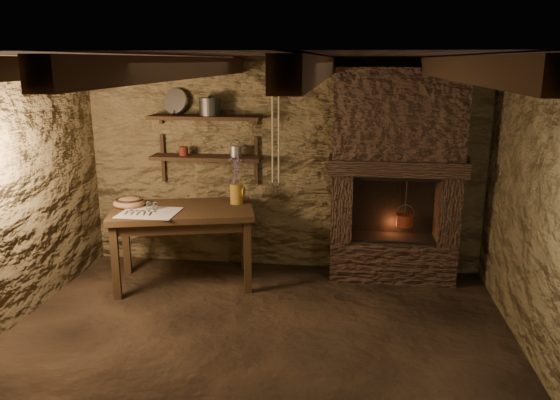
# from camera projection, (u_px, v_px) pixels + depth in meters

# --- Properties ---
(floor) EXTENTS (4.50, 4.50, 0.00)m
(floor) POSITION_uv_depth(u_px,v_px,m) (253.00, 350.00, 4.59)
(floor) COLOR black
(floor) RESTS_ON ground
(back_wall) EXTENTS (4.50, 0.04, 2.40)m
(back_wall) POSITION_uv_depth(u_px,v_px,m) (283.00, 166.00, 6.21)
(back_wall) COLOR #4A3B22
(back_wall) RESTS_ON floor
(front_wall) EXTENTS (4.50, 0.04, 2.40)m
(front_wall) POSITION_uv_depth(u_px,v_px,m) (169.00, 336.00, 2.37)
(front_wall) COLOR #4A3B22
(front_wall) RESTS_ON floor
(right_wall) EXTENTS (0.04, 4.00, 2.40)m
(right_wall) POSITION_uv_depth(u_px,v_px,m) (552.00, 223.00, 4.01)
(right_wall) COLOR #4A3B22
(right_wall) RESTS_ON floor
(ceiling) EXTENTS (4.50, 4.00, 0.04)m
(ceiling) POSITION_uv_depth(u_px,v_px,m) (249.00, 55.00, 3.99)
(ceiling) COLOR black
(ceiling) RESTS_ON back_wall
(beam_far_left) EXTENTS (0.14, 3.95, 0.16)m
(beam_far_left) POSITION_uv_depth(u_px,v_px,m) (58.00, 67.00, 4.20)
(beam_far_left) COLOR black
(beam_far_left) RESTS_ON ceiling
(beam_mid_left) EXTENTS (0.14, 3.95, 0.16)m
(beam_mid_left) POSITION_uv_depth(u_px,v_px,m) (184.00, 68.00, 4.08)
(beam_mid_left) COLOR black
(beam_mid_left) RESTS_ON ceiling
(beam_mid_right) EXTENTS (0.14, 3.95, 0.16)m
(beam_mid_right) POSITION_uv_depth(u_px,v_px,m) (317.00, 68.00, 3.95)
(beam_mid_right) COLOR black
(beam_mid_right) RESTS_ON ceiling
(beam_far_right) EXTENTS (0.14, 3.95, 0.16)m
(beam_far_right) POSITION_uv_depth(u_px,v_px,m) (459.00, 68.00, 3.83)
(beam_far_right) COLOR black
(beam_far_right) RESTS_ON ceiling
(shelf_lower) EXTENTS (1.25, 0.30, 0.04)m
(shelf_lower) POSITION_uv_depth(u_px,v_px,m) (206.00, 158.00, 6.14)
(shelf_lower) COLOR black
(shelf_lower) RESTS_ON back_wall
(shelf_upper) EXTENTS (1.25, 0.30, 0.04)m
(shelf_upper) POSITION_uv_depth(u_px,v_px,m) (205.00, 117.00, 6.03)
(shelf_upper) COLOR black
(shelf_upper) RESTS_ON back_wall
(hearth) EXTENTS (1.43, 0.51, 2.30)m
(hearth) POSITION_uv_depth(u_px,v_px,m) (396.00, 170.00, 5.83)
(hearth) COLOR #332219
(hearth) RESTS_ON floor
(work_table) EXTENTS (1.64, 1.18, 0.84)m
(work_table) POSITION_uv_depth(u_px,v_px,m) (184.00, 243.00, 5.87)
(work_table) COLOR #362313
(work_table) RESTS_ON floor
(linen_cloth) EXTENTS (0.59, 0.48, 0.01)m
(linen_cloth) POSITION_uv_depth(u_px,v_px,m) (149.00, 213.00, 5.59)
(linen_cloth) COLOR beige
(linen_cloth) RESTS_ON work_table
(pewter_cutlery_row) EXTENTS (0.49, 0.19, 0.01)m
(pewter_cutlery_row) POSITION_uv_depth(u_px,v_px,m) (149.00, 212.00, 5.57)
(pewter_cutlery_row) COLOR gray
(pewter_cutlery_row) RESTS_ON linen_cloth
(drinking_glasses) EXTENTS (0.19, 0.06, 0.08)m
(drinking_glasses) POSITION_uv_depth(u_px,v_px,m) (155.00, 206.00, 5.69)
(drinking_glasses) COLOR silver
(drinking_glasses) RESTS_ON linen_cloth
(stoneware_jug) EXTENTS (0.17, 0.16, 0.51)m
(stoneware_jug) POSITION_uv_depth(u_px,v_px,m) (237.00, 184.00, 5.91)
(stoneware_jug) COLOR olive
(stoneware_jug) RESTS_ON work_table
(wooden_bowl) EXTENTS (0.37, 0.37, 0.12)m
(wooden_bowl) POSITION_uv_depth(u_px,v_px,m) (129.00, 203.00, 5.83)
(wooden_bowl) COLOR #8E603D
(wooden_bowl) RESTS_ON work_table
(iron_stockpot) EXTENTS (0.28, 0.28, 0.18)m
(iron_stockpot) POSITION_uv_depth(u_px,v_px,m) (210.00, 108.00, 5.99)
(iron_stockpot) COLOR #2F2D2A
(iron_stockpot) RESTS_ON shelf_upper
(tin_pan) EXTENTS (0.31, 0.21, 0.29)m
(tin_pan) POSITION_uv_depth(u_px,v_px,m) (176.00, 101.00, 6.13)
(tin_pan) COLOR #A7A7A1
(tin_pan) RESTS_ON shelf_upper
(small_kettle) EXTENTS (0.20, 0.17, 0.19)m
(small_kettle) POSITION_uv_depth(u_px,v_px,m) (236.00, 151.00, 6.08)
(small_kettle) COLOR #A7A7A1
(small_kettle) RESTS_ON shelf_lower
(rusty_tin) EXTENTS (0.11, 0.11, 0.10)m
(rusty_tin) POSITION_uv_depth(u_px,v_px,m) (184.00, 151.00, 6.15)
(rusty_tin) COLOR #551911
(rusty_tin) RESTS_ON shelf_lower
(red_pot) EXTENTS (0.21, 0.21, 0.54)m
(red_pot) POSITION_uv_depth(u_px,v_px,m) (405.00, 219.00, 5.90)
(red_pot) COLOR maroon
(red_pot) RESTS_ON hearth
(hanging_ropes) EXTENTS (0.08, 0.08, 1.20)m
(hanging_ropes) POSITION_uv_depth(u_px,v_px,m) (276.00, 122.00, 5.14)
(hanging_ropes) COLOR #C9B88E
(hanging_ropes) RESTS_ON ceiling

